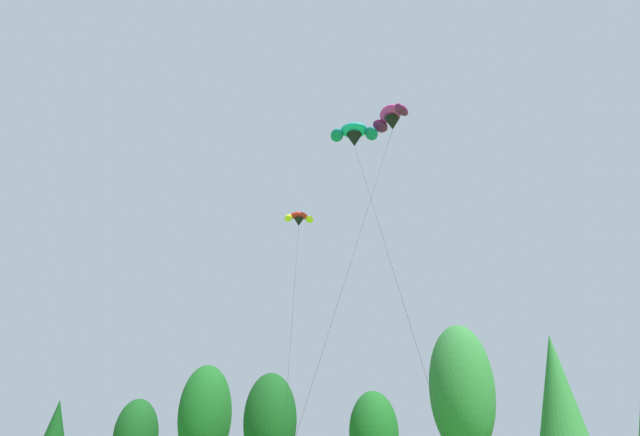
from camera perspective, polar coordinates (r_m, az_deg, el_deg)
treeline_tree_a at (r=64.76m, az=-24.00°, el=-18.39°), size 3.50×3.50×8.62m
treeline_tree_c at (r=59.49m, az=-10.91°, el=-17.98°), size 4.96×4.96×11.69m
treeline_tree_d at (r=54.38m, az=-4.78°, el=-18.73°), size 4.58×4.58×10.30m
treeline_tree_e at (r=53.21m, az=5.16°, el=-19.73°), size 4.13×4.13×8.62m
treeline_tree_f at (r=57.31m, az=13.37°, el=-15.65°), size 5.82×5.82×14.88m
treeline_tree_g at (r=58.02m, az=21.72°, el=-15.20°), size 4.61×4.61×13.69m
parafoil_kite_high_red_yellow at (r=43.15m, az=-2.03°, el=-0.11°), size 2.20×9.52×17.98m
parafoil_kite_mid_teal at (r=43.75m, az=3.28°, el=7.94°), size 6.54×15.04×23.92m
parafoil_kite_far_magenta at (r=43.43m, az=6.79°, el=9.42°), size 7.48×8.27×24.69m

